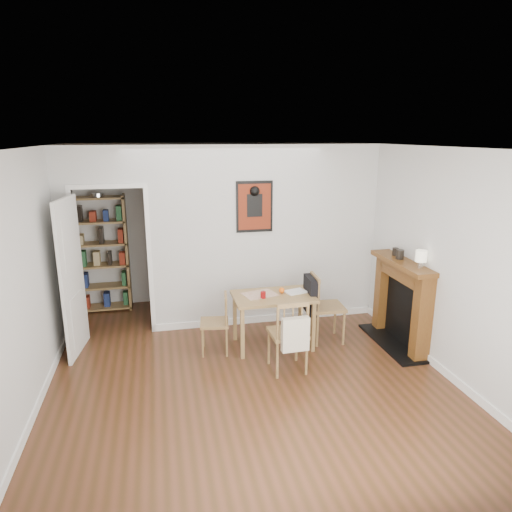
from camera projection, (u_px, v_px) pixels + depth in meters
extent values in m
plane|color=#552D1B|center=(246.00, 369.00, 5.48)|extent=(5.20, 5.20, 0.00)
plane|color=silver|center=(215.00, 223.00, 7.60)|extent=(4.50, 0.00, 4.50)
plane|color=silver|center=(329.00, 385.00, 2.70)|extent=(4.50, 0.00, 4.50)
plane|color=silver|center=(30.00, 278.00, 4.68)|extent=(0.00, 5.20, 5.20)
plane|color=silver|center=(424.00, 254.00, 5.62)|extent=(0.00, 5.20, 5.20)
plane|color=white|center=(244.00, 147.00, 4.81)|extent=(5.20, 5.20, 0.00)
cube|color=silver|center=(265.00, 237.00, 6.59)|extent=(3.35, 0.10, 2.60)
cube|color=silver|center=(67.00, 246.00, 6.03)|extent=(0.25, 0.10, 2.60)
cube|color=silver|center=(106.00, 167.00, 5.88)|extent=(0.90, 0.10, 0.55)
cube|color=white|center=(77.00, 266.00, 6.12)|extent=(0.06, 0.14, 2.05)
cube|color=white|center=(150.00, 261.00, 6.32)|extent=(0.06, 0.14, 2.05)
cube|color=white|center=(266.00, 318.00, 6.86)|extent=(3.35, 0.02, 0.10)
cube|color=white|center=(32.00, 419.00, 4.44)|extent=(0.02, 4.00, 0.10)
cube|color=white|center=(442.00, 369.00, 5.37)|extent=(0.02, 4.00, 0.10)
cube|color=white|center=(72.00, 278.00, 5.68)|extent=(0.15, 0.80, 2.00)
cube|color=black|center=(254.00, 207.00, 6.37)|extent=(0.52, 0.02, 0.72)
cube|color=maroon|center=(255.00, 207.00, 6.36)|extent=(0.46, 0.00, 0.64)
cube|color=olive|center=(273.00, 297.00, 5.92)|extent=(1.04, 0.66, 0.04)
cube|color=olive|center=(242.00, 334.00, 5.66)|extent=(0.05, 0.05, 0.67)
cube|color=olive|center=(313.00, 327.00, 5.85)|extent=(0.05, 0.05, 0.67)
cube|color=olive|center=(235.00, 317.00, 6.18)|extent=(0.05, 0.05, 0.67)
cube|color=olive|center=(300.00, 311.00, 6.37)|extent=(0.05, 0.05, 0.67)
cube|color=black|center=(310.00, 295.00, 6.05)|extent=(0.13, 0.39, 0.49)
cube|color=#B8AB99|center=(294.00, 333.00, 5.11)|extent=(0.32, 0.11, 0.40)
cube|color=olive|center=(78.00, 255.00, 7.06)|extent=(0.04, 0.31, 1.84)
cube|color=olive|center=(127.00, 253.00, 7.21)|extent=(0.04, 0.31, 1.84)
cube|color=olive|center=(108.00, 306.00, 7.36)|extent=(0.77, 0.31, 0.03)
cube|color=olive|center=(104.00, 265.00, 7.18)|extent=(0.77, 0.31, 0.03)
cube|color=olive|center=(98.00, 198.00, 6.91)|extent=(0.77, 0.31, 0.03)
cube|color=maroon|center=(103.00, 254.00, 7.14)|extent=(0.68, 0.25, 0.25)
cube|color=brown|center=(422.00, 319.00, 5.56)|extent=(0.20, 0.16, 1.10)
cube|color=brown|center=(383.00, 293.00, 6.49)|extent=(0.20, 0.16, 1.10)
cube|color=brown|center=(403.00, 263.00, 5.87)|extent=(0.30, 1.21, 0.06)
cube|color=brown|center=(404.00, 272.00, 5.91)|extent=(0.20, 0.85, 0.20)
cube|color=black|center=(405.00, 312.00, 6.06)|extent=(0.08, 0.81, 0.88)
cube|color=black|center=(394.00, 342.00, 6.15)|extent=(0.45, 1.25, 0.03)
cylinder|color=maroon|center=(263.00, 295.00, 5.80)|extent=(0.07, 0.07, 0.09)
sphere|color=#FF640D|center=(282.00, 290.00, 5.99)|extent=(0.07, 0.07, 0.07)
cube|color=beige|center=(260.00, 294.00, 5.94)|extent=(0.48, 0.41, 0.00)
cube|color=white|center=(296.00, 292.00, 6.03)|extent=(0.32, 0.27, 0.01)
cylinder|color=silver|center=(420.00, 265.00, 5.53)|extent=(0.07, 0.07, 0.08)
cylinder|color=#ECE5C5|center=(421.00, 256.00, 5.51)|extent=(0.14, 0.14, 0.14)
cylinder|color=black|center=(400.00, 254.00, 5.92)|extent=(0.10, 0.10, 0.12)
cylinder|color=black|center=(395.00, 252.00, 6.10)|extent=(0.08, 0.08, 0.10)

